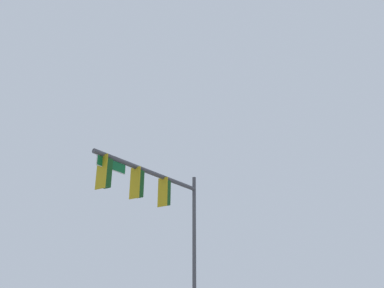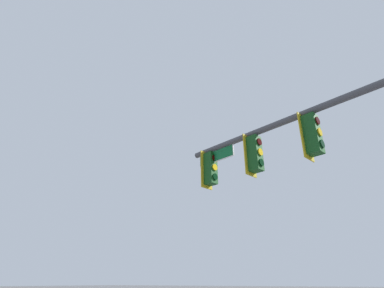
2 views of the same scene
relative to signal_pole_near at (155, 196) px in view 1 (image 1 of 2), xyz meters
name	(u,v)px [view 1 (image 1 of 2)]	position (x,y,z in m)	size (l,w,h in m)	color
signal_pole_near	(155,196)	(0.00, 0.00, 0.00)	(6.45, 1.73, 6.74)	#47474C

